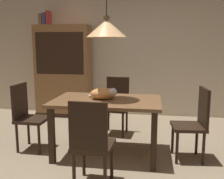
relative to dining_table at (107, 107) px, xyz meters
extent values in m
plane|color=#998466|center=(0.06, -0.49, -0.65)|extent=(10.00, 10.00, 0.00)
cube|color=beige|center=(0.06, 2.16, 0.80)|extent=(6.40, 0.10, 2.90)
cube|color=brown|center=(0.00, 0.00, 0.08)|extent=(1.40, 0.90, 0.04)
cube|color=black|center=(-0.62, -0.39, -0.29)|extent=(0.07, 0.07, 0.71)
cube|color=black|center=(0.62, -0.39, -0.29)|extent=(0.07, 0.07, 0.71)
cube|color=black|center=(-0.62, 0.39, -0.29)|extent=(0.07, 0.07, 0.71)
cube|color=black|center=(0.62, 0.39, -0.29)|extent=(0.07, 0.07, 0.71)
cube|color=black|center=(0.00, 0.80, -0.22)|extent=(0.43, 0.43, 0.04)
cube|color=black|center=(0.02, 0.98, 0.04)|extent=(0.38, 0.07, 0.48)
cylinder|color=black|center=(-0.17, 0.66, -0.44)|extent=(0.04, 0.04, 0.41)
cylinder|color=black|center=(0.14, 0.63, -0.44)|extent=(0.04, 0.04, 0.41)
cylinder|color=black|center=(-0.14, 0.97, -0.44)|extent=(0.04, 0.04, 0.41)
cylinder|color=black|center=(0.17, 0.94, -0.44)|extent=(0.04, 0.04, 0.41)
cube|color=black|center=(-1.05, 0.00, -0.22)|extent=(0.41, 0.41, 0.04)
cube|color=black|center=(-1.23, 0.00, 0.04)|extent=(0.04, 0.38, 0.48)
cylinder|color=black|center=(-0.89, -0.16, -0.44)|extent=(0.04, 0.04, 0.41)
cylinder|color=black|center=(-0.89, 0.16, -0.44)|extent=(0.04, 0.04, 0.41)
cylinder|color=black|center=(-1.21, -0.16, -0.44)|extent=(0.04, 0.04, 0.41)
cylinder|color=black|center=(-1.21, 0.16, -0.44)|extent=(0.04, 0.04, 0.41)
cube|color=black|center=(1.05, 0.00, -0.22)|extent=(0.44, 0.44, 0.04)
cube|color=black|center=(1.23, 0.02, 0.04)|extent=(0.07, 0.38, 0.48)
cylinder|color=black|center=(0.88, 0.14, -0.44)|extent=(0.04, 0.04, 0.41)
cylinder|color=black|center=(0.91, -0.17, -0.44)|extent=(0.04, 0.04, 0.41)
cylinder|color=black|center=(1.19, 0.17, -0.44)|extent=(0.04, 0.04, 0.41)
cylinder|color=black|center=(1.22, -0.14, -0.44)|extent=(0.04, 0.04, 0.41)
cube|color=black|center=(0.00, -0.80, -0.22)|extent=(0.42, 0.42, 0.04)
cube|color=black|center=(-0.01, -0.98, 0.04)|extent=(0.38, 0.05, 0.48)
cylinder|color=black|center=(0.17, -0.65, -0.44)|extent=(0.04, 0.04, 0.41)
cylinder|color=black|center=(-0.15, -0.63, -0.44)|extent=(0.04, 0.04, 0.41)
cylinder|color=black|center=(0.15, -0.97, -0.44)|extent=(0.04, 0.04, 0.41)
cylinder|color=black|center=(-0.17, -0.95, -0.44)|extent=(0.04, 0.04, 0.41)
ellipsoid|color=#E59951|center=(-0.05, 0.01, 0.18)|extent=(0.38, 0.29, 0.15)
sphere|color=white|center=(0.08, -0.01, 0.20)|extent=(0.11, 0.11, 0.11)
cylinder|color=white|center=(-0.17, 0.07, 0.13)|extent=(0.18, 0.04, 0.04)
cone|color=#E0A86B|center=(0.00, 0.00, 1.01)|extent=(0.52, 0.52, 0.22)
cylinder|color=#513D23|center=(0.00, 0.00, 1.14)|extent=(0.08, 0.08, 0.04)
cube|color=olive|center=(-1.22, 1.83, 0.28)|extent=(1.10, 0.44, 1.85)
cube|color=black|center=(-1.22, 1.60, 0.65)|extent=(0.97, 0.01, 0.81)
cube|color=black|center=(-1.22, 1.83, -0.61)|extent=(1.12, 0.45, 0.08)
cube|color=brown|center=(-1.64, 1.83, 1.31)|extent=(0.06, 0.24, 0.22)
cube|color=#384C93|center=(-1.57, 1.83, 1.32)|extent=(0.06, 0.24, 0.24)
cube|color=#B73833|center=(-1.50, 1.83, 1.34)|extent=(0.04, 0.22, 0.28)
camera|label=1|loc=(0.58, -3.29, 0.80)|focal=41.69mm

